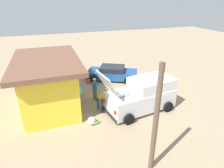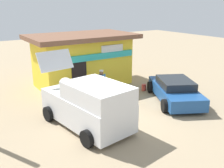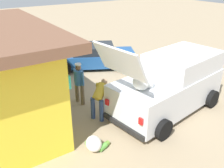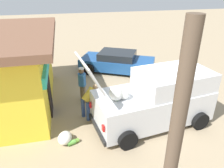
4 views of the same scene
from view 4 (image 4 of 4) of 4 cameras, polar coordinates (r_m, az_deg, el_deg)
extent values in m
plane|color=#9E896B|center=(9.73, 11.07, -5.43)|extent=(60.00, 60.00, 0.00)
cube|color=yellow|center=(9.87, -25.51, 2.47)|extent=(5.56, 3.05, 2.94)
cube|color=#2DB7B2|center=(9.43, -16.78, 6.76)|extent=(5.29, 0.12, 0.36)
cube|color=black|center=(8.91, -16.36, -1.77)|extent=(0.90, 0.06, 2.00)
cube|color=white|center=(10.52, -16.82, 10.38)|extent=(1.50, 0.06, 0.60)
cube|color=brown|center=(9.42, -27.39, 11.42)|extent=(6.46, 3.95, 0.26)
cube|color=silver|center=(8.22, 10.63, -5.50)|extent=(2.48, 4.52, 1.15)
cube|color=silver|center=(8.23, 16.03, 1.16)|extent=(2.18, 2.89, 0.69)
cube|color=black|center=(9.03, 22.59, 2.14)|extent=(1.60, 0.31, 0.52)
cube|color=silver|center=(6.59, -6.12, 3.13)|extent=(1.76, 0.73, 0.88)
ellipsoid|color=silver|center=(7.18, 1.05, -2.48)|extent=(0.57, 0.47, 0.47)
ellipsoid|color=silver|center=(7.28, 3.16, -2.51)|extent=(0.46, 0.38, 0.38)
cylinder|color=#6C9C3F|center=(7.44, 1.14, -2.97)|extent=(0.31, 0.23, 0.11)
cylinder|color=#6AB12E|center=(7.77, 2.79, -1.71)|extent=(0.26, 0.13, 0.10)
cylinder|color=#6D9E3B|center=(7.27, 1.28, -3.63)|extent=(0.23, 0.16, 0.13)
cube|color=black|center=(7.74, -4.02, -11.77)|extent=(1.79, 0.33, 0.16)
cube|color=red|center=(6.84, -2.36, -11.68)|extent=(0.15, 0.08, 0.20)
cube|color=red|center=(8.01, -5.80, -5.60)|extent=(0.15, 0.08, 0.20)
cylinder|color=black|center=(8.60, 22.41, -9.08)|extent=(0.31, 0.69, 0.66)
cylinder|color=black|center=(9.89, 14.71, -3.05)|extent=(0.31, 0.69, 0.66)
cylinder|color=black|center=(7.16, 4.23, -14.70)|extent=(0.31, 0.69, 0.66)
cylinder|color=black|center=(8.67, -1.45, -6.53)|extent=(0.31, 0.69, 0.66)
cube|color=#1E4C8C|center=(12.89, 1.38, 5.53)|extent=(3.59, 4.65, 0.61)
cube|color=#1E2328|center=(12.72, 1.41, 7.67)|extent=(2.37, 2.56, 0.41)
cylinder|color=black|center=(11.82, 7.18, 2.53)|extent=(0.50, 0.68, 0.65)
cylinder|color=black|center=(13.63, 8.35, 5.69)|extent=(0.50, 0.68, 0.65)
cylinder|color=black|center=(12.48, -6.22, 3.88)|extent=(0.50, 0.68, 0.65)
cylinder|color=black|center=(14.20, -3.48, 6.77)|extent=(0.50, 0.68, 0.65)
cylinder|color=#726047|center=(9.89, -8.05, -1.97)|extent=(0.15, 0.15, 0.79)
cylinder|color=#726047|center=(9.60, -7.47, -2.85)|extent=(0.15, 0.15, 0.79)
cylinder|color=#3872B2|center=(9.44, -8.01, 1.21)|extent=(0.40, 0.40, 0.56)
sphere|color=brown|center=(9.29, -8.15, 3.38)|extent=(0.21, 0.21, 0.21)
cylinder|color=silver|center=(9.24, -8.20, 4.11)|extent=(0.24, 0.24, 0.05)
cylinder|color=#3872B2|center=(9.65, -8.42, 1.83)|extent=(0.09, 0.09, 0.53)
cylinder|color=#3872B2|center=(9.23, -7.58, 0.72)|extent=(0.09, 0.09, 0.53)
cylinder|color=navy|center=(8.66, -7.71, -6.31)|extent=(0.15, 0.15, 0.80)
cylinder|color=navy|center=(8.42, -6.40, -7.26)|extent=(0.15, 0.15, 0.80)
cylinder|color=gold|center=(8.35, -6.07, -2.92)|extent=(0.61, 0.73, 0.62)
sphere|color=tan|center=(8.38, -4.50, -0.77)|extent=(0.22, 0.22, 0.22)
cylinder|color=gold|center=(8.67, -5.82, -2.38)|extent=(0.09, 0.09, 0.54)
cylinder|color=gold|center=(8.33, -3.87, -3.57)|extent=(0.09, 0.09, 0.54)
ellipsoid|color=silver|center=(7.61, -12.45, -13.83)|extent=(0.69, 0.60, 0.38)
cylinder|color=#5CA741|center=(7.56, -10.76, -15.10)|extent=(0.24, 0.31, 0.16)
cylinder|color=olive|center=(7.62, -9.82, -14.74)|extent=(0.20, 0.30, 0.14)
cylinder|color=#649E2D|center=(7.85, -11.95, -13.46)|extent=(0.36, 0.27, 0.16)
cylinder|color=#69A444|center=(7.87, -12.49, -13.39)|extent=(0.17, 0.26, 0.16)
cylinder|color=#BF3F33|center=(12.41, -8.23, 2.95)|extent=(0.27, 0.27, 0.38)
camera|label=1|loc=(3.98, -159.28, -0.67)|focal=30.35mm
camera|label=2|loc=(12.13, 70.47, 9.31)|focal=41.11mm
camera|label=3|loc=(3.08, -82.10, -2.83)|focal=38.87mm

